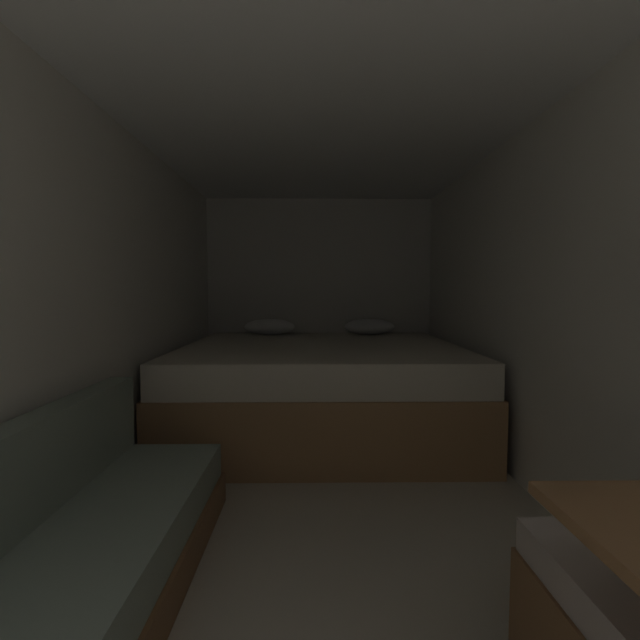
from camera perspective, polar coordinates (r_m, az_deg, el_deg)
ground_plane at (r=2.55m, az=0.66°, el=-23.35°), size 6.99×6.99×0.00m
wall_back at (r=4.79m, az=-0.09°, el=2.54°), size 2.45×0.05×2.12m
wall_left at (r=2.55m, az=-27.49°, el=1.02°), size 0.05×4.99×2.12m
wall_right at (r=2.60m, az=28.21°, el=1.05°), size 0.05×4.99×2.12m
ceiling_slab at (r=2.48m, az=0.70°, el=27.16°), size 2.45×4.99×0.05m
bed at (r=3.78m, az=0.11°, el=-8.44°), size 2.23×2.07×0.88m
sofa_left at (r=1.83m, az=-32.05°, el=-27.73°), size 0.61×2.22×0.70m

